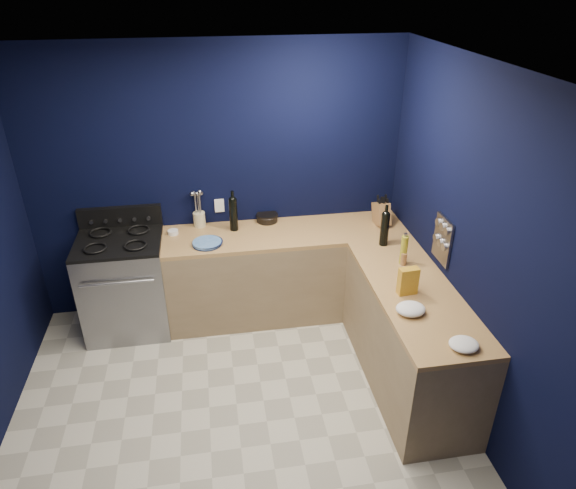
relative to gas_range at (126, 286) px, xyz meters
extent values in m
cube|color=#BBB7A3|center=(0.93, -1.42, -0.47)|extent=(3.50, 3.50, 0.02)
cube|color=silver|center=(0.93, -1.42, 2.15)|extent=(3.50, 3.50, 0.02)
cube|color=black|center=(0.93, 0.34, 0.84)|extent=(3.50, 0.02, 2.60)
cube|color=black|center=(2.69, -1.42, 0.84)|extent=(0.02, 3.50, 2.60)
cube|color=#897252|center=(1.53, 0.02, -0.03)|extent=(2.30, 0.63, 0.86)
cube|color=brown|center=(1.53, 0.02, 0.42)|extent=(2.30, 0.63, 0.04)
cube|color=#897252|center=(2.37, -1.13, -0.03)|extent=(0.63, 1.67, 0.86)
cube|color=brown|center=(2.37, -1.13, 0.42)|extent=(0.63, 1.67, 0.04)
cube|color=gray|center=(0.00, 0.00, 0.00)|extent=(0.76, 0.66, 0.92)
cube|color=black|center=(0.00, -0.32, -0.01)|extent=(0.59, 0.02, 0.42)
cube|color=black|center=(0.00, 0.00, 0.48)|extent=(0.76, 0.66, 0.03)
cube|color=black|center=(0.00, 0.30, 0.58)|extent=(0.76, 0.06, 0.20)
cube|color=gray|center=(2.67, -0.87, 0.72)|extent=(0.02, 0.28, 0.38)
cube|color=white|center=(0.93, 0.32, 0.62)|extent=(0.09, 0.02, 0.13)
cylinder|color=teal|center=(0.79, -0.12, 0.46)|extent=(0.34, 0.34, 0.03)
cylinder|color=white|center=(0.48, 0.14, 0.46)|extent=(0.13, 0.13, 0.04)
cylinder|color=beige|center=(0.73, 0.27, 0.51)|extent=(0.12, 0.12, 0.14)
cylinder|color=black|center=(1.05, 0.14, 0.60)|extent=(0.08, 0.08, 0.32)
cylinder|color=black|center=(1.39, 0.27, 0.48)|extent=(0.25, 0.25, 0.08)
cube|color=brown|center=(2.47, 0.03, 0.55)|extent=(0.13, 0.26, 0.26)
cylinder|color=black|center=(2.36, -0.38, 0.59)|extent=(0.09, 0.09, 0.31)
cylinder|color=#9C9721|center=(2.41, -0.72, 0.57)|extent=(0.06, 0.06, 0.25)
cylinder|color=olive|center=(2.41, -0.74, 0.49)|extent=(0.06, 0.06, 0.11)
cylinder|color=olive|center=(2.33, -0.93, 0.48)|extent=(0.06, 0.06, 0.09)
cube|color=#AA401E|center=(2.28, -1.16, 0.55)|extent=(0.15, 0.08, 0.22)
ellipsoid|color=white|center=(2.21, -1.41, 0.48)|extent=(0.27, 0.25, 0.08)
ellipsoid|color=white|center=(2.42, -1.83, 0.47)|extent=(0.22, 0.20, 0.06)
camera|label=1|loc=(0.85, -4.25, 2.66)|focal=32.05mm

